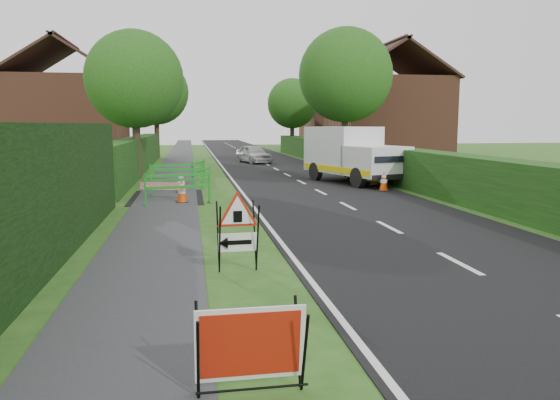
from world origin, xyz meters
TOP-DOWN VIEW (x-y plane):
  - ground at (0.00, 0.00)m, footprint 120.00×120.00m
  - road_surface at (2.50, 35.00)m, footprint 6.00×90.00m
  - footpath at (-3.00, 35.00)m, footprint 2.00×90.00m
  - hedge_west_far at (-5.00, 22.00)m, footprint 1.00×24.00m
  - hedge_east at (6.50, 16.00)m, footprint 1.20×50.00m
  - house_west at (-10.00, 30.00)m, footprint 7.50×7.40m
  - house_east_a at (11.00, 28.00)m, footprint 7.50×7.40m
  - house_east_b at (12.00, 42.00)m, footprint 7.50×7.40m
  - tree_nw at (-4.60, 18.00)m, footprint 4.40×4.40m
  - tree_ne at (6.40, 22.00)m, footprint 5.20×5.20m
  - tree_fw at (-4.60, 34.00)m, footprint 4.80×4.80m
  - tree_fe at (6.40, 38.00)m, footprint 4.20×4.20m
  - red_rect_sign at (-1.69, -3.13)m, footprint 1.01×0.61m
  - triangle_sign at (-1.48, 1.09)m, footprint 0.83×0.83m
  - works_van at (4.60, 14.63)m, footprint 3.48×5.56m
  - traffic_cone_0 at (4.92, 11.51)m, footprint 0.38×0.38m
  - traffic_cone_1 at (5.22, 13.42)m, footprint 0.38×0.38m
  - traffic_cone_2 at (4.99, 16.16)m, footprint 0.38×0.38m
  - traffic_cone_3 at (-2.48, 9.61)m, footprint 0.38×0.38m
  - traffic_cone_4 at (-2.54, 12.23)m, footprint 0.38×0.38m
  - ped_barrier_0 at (-2.59, 9.24)m, footprint 2.09×0.79m
  - ped_barrier_1 at (-2.53, 11.50)m, footprint 2.08×0.50m
  - ped_barrier_2 at (-2.73, 13.44)m, footprint 2.09×0.77m
  - ped_barrier_3 at (-1.87, 14.72)m, footprint 0.85×2.08m
  - redwhite_plank at (-3.14, 10.51)m, footprint 1.43×0.51m
  - hatchback_car at (1.85, 27.23)m, footprint 2.32×3.70m

SIDE VIEW (x-z plane):
  - ground at x=0.00m, z-range 0.00..0.00m
  - hedge_west_far at x=-5.00m, z-range -0.90..0.90m
  - hedge_east at x=6.50m, z-range -0.75..0.75m
  - redwhite_plank at x=-3.14m, z-range -0.12..0.12m
  - road_surface at x=2.50m, z-range -0.01..0.01m
  - footpath at x=-3.00m, z-range -0.01..0.02m
  - traffic_cone_0 at x=4.92m, z-range 0.00..0.79m
  - traffic_cone_1 at x=5.22m, z-range 0.00..0.79m
  - traffic_cone_2 at x=4.99m, z-range 0.00..0.79m
  - traffic_cone_3 at x=-2.48m, z-range 0.00..0.79m
  - traffic_cone_4 at x=-2.54m, z-range 0.00..0.79m
  - red_rect_sign at x=-1.69m, z-range 0.06..0.90m
  - hatchback_car at x=1.85m, z-range 0.00..1.18m
  - ped_barrier_0 at x=-2.59m, z-range 0.13..1.13m
  - ped_barrier_1 at x=-2.53m, z-range 0.13..1.13m
  - ped_barrier_2 at x=-2.73m, z-range 0.13..1.13m
  - ped_barrier_3 at x=-1.87m, z-range 0.13..1.13m
  - triangle_sign at x=-1.48m, z-range 0.23..1.39m
  - works_van at x=4.60m, z-range 0.07..2.45m
  - house_west at x=-10.00m, z-range -1.04..6.84m
  - house_east_a at x=11.00m, z-range -1.04..6.84m
  - house_east_b at x=12.00m, z-range -1.04..6.84m
  - tree_fe at x=6.40m, z-range 1.05..7.39m
  - tree_nw at x=-4.60m, z-range 1.13..7.83m
  - tree_fw at x=-4.60m, z-range 1.21..8.45m
  - tree_ne at x=6.40m, z-range 1.28..9.07m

